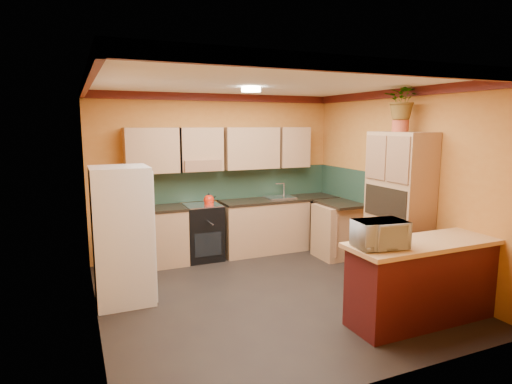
{
  "coord_description": "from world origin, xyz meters",
  "views": [
    {
      "loc": [
        -2.27,
        -4.8,
        2.2
      ],
      "look_at": [
        0.01,
        0.45,
        1.29
      ],
      "focal_mm": 30.0,
      "sensor_mm": 36.0,
      "label": 1
    }
  ],
  "objects_px": {
    "base_cabinets_back": "(238,229)",
    "stove": "(203,232)",
    "microwave": "(380,234)",
    "fridge": "(122,235)",
    "breakfast_bar": "(425,283)",
    "pantry": "(399,208)"
  },
  "relations": [
    {
      "from": "stove",
      "to": "fridge",
      "type": "distance_m",
      "value": 1.92
    },
    {
      "from": "fridge",
      "to": "microwave",
      "type": "distance_m",
      "value": 3.05
    },
    {
      "from": "base_cabinets_back",
      "to": "fridge",
      "type": "height_order",
      "value": "fridge"
    },
    {
      "from": "base_cabinets_back",
      "to": "microwave",
      "type": "distance_m",
      "value": 3.24
    },
    {
      "from": "stove",
      "to": "microwave",
      "type": "xyz_separation_m",
      "value": [
        0.99,
        -3.16,
        0.62
      ]
    },
    {
      "from": "base_cabinets_back",
      "to": "pantry",
      "type": "bearing_deg",
      "value": -52.46
    },
    {
      "from": "pantry",
      "to": "microwave",
      "type": "distance_m",
      "value": 1.64
    },
    {
      "from": "stove",
      "to": "base_cabinets_back",
      "type": "bearing_deg",
      "value": 0.0
    },
    {
      "from": "fridge",
      "to": "breakfast_bar",
      "type": "distance_m",
      "value": 3.61
    },
    {
      "from": "base_cabinets_back",
      "to": "stove",
      "type": "bearing_deg",
      "value": -180.0
    },
    {
      "from": "stove",
      "to": "fridge",
      "type": "relative_size",
      "value": 0.54
    },
    {
      "from": "breakfast_bar",
      "to": "fridge",
      "type": "bearing_deg",
      "value": 148.06
    },
    {
      "from": "pantry",
      "to": "base_cabinets_back",
      "type": "bearing_deg",
      "value": 127.54
    },
    {
      "from": "fridge",
      "to": "breakfast_bar",
      "type": "xyz_separation_m",
      "value": [
        3.04,
        -1.9,
        -0.41
      ]
    },
    {
      "from": "pantry",
      "to": "breakfast_bar",
      "type": "xyz_separation_m",
      "value": [
        -0.56,
        -1.09,
        -0.61
      ]
    },
    {
      "from": "fridge",
      "to": "breakfast_bar",
      "type": "bearing_deg",
      "value": -31.94
    },
    {
      "from": "pantry",
      "to": "microwave",
      "type": "height_order",
      "value": "pantry"
    },
    {
      "from": "stove",
      "to": "breakfast_bar",
      "type": "relative_size",
      "value": 0.51
    },
    {
      "from": "base_cabinets_back",
      "to": "microwave",
      "type": "relative_size",
      "value": 7.02
    },
    {
      "from": "fridge",
      "to": "breakfast_bar",
      "type": "relative_size",
      "value": 0.94
    },
    {
      "from": "breakfast_bar",
      "to": "microwave",
      "type": "bearing_deg",
      "value": 180.0
    },
    {
      "from": "stove",
      "to": "breakfast_bar",
      "type": "height_order",
      "value": "stove"
    }
  ]
}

